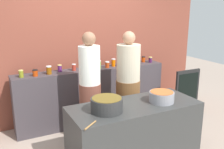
{
  "coord_description": "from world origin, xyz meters",
  "views": [
    {
      "loc": [
        -1.63,
        -2.89,
        2.02
      ],
      "look_at": [
        0.0,
        0.35,
        1.05
      ],
      "focal_mm": 40.88,
      "sensor_mm": 36.0,
      "label": 1
    }
  ],
  "objects_px": {
    "preserve_jar_14": "(143,59)",
    "cook_in_cap": "(128,90)",
    "preserve_jar_1": "(35,73)",
    "preserve_jar_5": "(85,64)",
    "preserve_jar_15": "(150,60)",
    "cook_with_tongs": "(90,93)",
    "preserve_jar_11": "(124,63)",
    "preserve_jar_13": "(136,60)",
    "preserve_jar_12": "(130,62)",
    "preserve_jar_2": "(49,70)",
    "preserve_jar_8": "(107,65)",
    "wooden_spoon": "(90,125)",
    "cooking_pot_left": "(107,105)",
    "preserve_jar_10": "(119,63)",
    "preserve_jar_9": "(113,62)",
    "chalkboard_sign": "(187,92)",
    "preserve_jar_7": "(99,64)",
    "preserve_jar_6": "(92,66)",
    "preserve_jar_3": "(60,68)",
    "preserve_jar_4": "(74,67)",
    "preserve_jar_0": "(21,74)",
    "cooking_pot_center": "(162,97)"
  },
  "relations": [
    {
      "from": "preserve_jar_9",
      "to": "wooden_spoon",
      "type": "distance_m",
      "value": 2.06
    },
    {
      "from": "preserve_jar_15",
      "to": "cooking_pot_left",
      "type": "relative_size",
      "value": 0.28
    },
    {
      "from": "preserve_jar_5",
      "to": "preserve_jar_11",
      "type": "xyz_separation_m",
      "value": [
        0.72,
        -0.11,
        -0.02
      ]
    },
    {
      "from": "preserve_jar_15",
      "to": "cook_with_tongs",
      "type": "bearing_deg",
      "value": -158.31
    },
    {
      "from": "preserve_jar_11",
      "to": "preserve_jar_15",
      "type": "xyz_separation_m",
      "value": [
        0.58,
        0.01,
        -0.0
      ]
    },
    {
      "from": "preserve_jar_14",
      "to": "preserve_jar_15",
      "type": "distance_m",
      "value": 0.13
    },
    {
      "from": "preserve_jar_13",
      "to": "preserve_jar_15",
      "type": "relative_size",
      "value": 1.07
    },
    {
      "from": "preserve_jar_1",
      "to": "preserve_jar_5",
      "type": "xyz_separation_m",
      "value": [
        0.86,
        0.12,
        0.02
      ]
    },
    {
      "from": "preserve_jar_13",
      "to": "preserve_jar_12",
      "type": "bearing_deg",
      "value": -153.15
    },
    {
      "from": "preserve_jar_8",
      "to": "wooden_spoon",
      "type": "relative_size",
      "value": 0.5
    },
    {
      "from": "preserve_jar_0",
      "to": "preserve_jar_6",
      "type": "height_order",
      "value": "preserve_jar_6"
    },
    {
      "from": "preserve_jar_5",
      "to": "preserve_jar_6",
      "type": "bearing_deg",
      "value": -49.83
    },
    {
      "from": "preserve_jar_2",
      "to": "preserve_jar_5",
      "type": "height_order",
      "value": "preserve_jar_5"
    },
    {
      "from": "cook_in_cap",
      "to": "preserve_jar_6",
      "type": "bearing_deg",
      "value": 116.43
    },
    {
      "from": "preserve_jar_12",
      "to": "preserve_jar_3",
      "type": "bearing_deg",
      "value": 175.98
    },
    {
      "from": "preserve_jar_3",
      "to": "preserve_jar_10",
      "type": "relative_size",
      "value": 0.93
    },
    {
      "from": "preserve_jar_4",
      "to": "preserve_jar_0",
      "type": "bearing_deg",
      "value": -177.14
    },
    {
      "from": "preserve_jar_6",
      "to": "preserve_jar_10",
      "type": "bearing_deg",
      "value": 1.44
    },
    {
      "from": "preserve_jar_2",
      "to": "preserve_jar_5",
      "type": "xyz_separation_m",
      "value": [
        0.65,
        0.11,
        0.01
      ]
    },
    {
      "from": "preserve_jar_2",
      "to": "preserve_jar_1",
      "type": "bearing_deg",
      "value": -175.33
    },
    {
      "from": "preserve_jar_0",
      "to": "cooking_pot_center",
      "type": "height_order",
      "value": "preserve_jar_0"
    },
    {
      "from": "preserve_jar_8",
      "to": "preserve_jar_9",
      "type": "bearing_deg",
      "value": 18.41
    },
    {
      "from": "preserve_jar_1",
      "to": "preserve_jar_14",
      "type": "xyz_separation_m",
      "value": [
        2.07,
        0.11,
        0.0
      ]
    },
    {
      "from": "preserve_jar_6",
      "to": "cook_in_cap",
      "type": "height_order",
      "value": "cook_in_cap"
    },
    {
      "from": "preserve_jar_1",
      "to": "preserve_jar_8",
      "type": "bearing_deg",
      "value": 0.21
    },
    {
      "from": "preserve_jar_7",
      "to": "cooking_pot_left",
      "type": "bearing_deg",
      "value": -110.3
    },
    {
      "from": "preserve_jar_1",
      "to": "preserve_jar_14",
      "type": "distance_m",
      "value": 2.07
    },
    {
      "from": "preserve_jar_3",
      "to": "preserve_jar_10",
      "type": "bearing_deg",
      "value": -4.27
    },
    {
      "from": "preserve_jar_10",
      "to": "wooden_spoon",
      "type": "xyz_separation_m",
      "value": [
        -1.24,
        -1.67,
        -0.23
      ]
    },
    {
      "from": "preserve_jar_15",
      "to": "cooking_pot_left",
      "type": "distance_m",
      "value": 2.13
    },
    {
      "from": "preserve_jar_9",
      "to": "cook_with_tongs",
      "type": "height_order",
      "value": "cook_with_tongs"
    },
    {
      "from": "preserve_jar_5",
      "to": "preserve_jar_15",
      "type": "height_order",
      "value": "preserve_jar_5"
    },
    {
      "from": "preserve_jar_14",
      "to": "preserve_jar_9",
      "type": "bearing_deg",
      "value": -174.92
    },
    {
      "from": "preserve_jar_1",
      "to": "preserve_jar_5",
      "type": "distance_m",
      "value": 0.87
    },
    {
      "from": "preserve_jar_2",
      "to": "preserve_jar_10",
      "type": "height_order",
      "value": "preserve_jar_2"
    },
    {
      "from": "preserve_jar_6",
      "to": "wooden_spoon",
      "type": "relative_size",
      "value": 0.56
    },
    {
      "from": "preserve_jar_2",
      "to": "preserve_jar_13",
      "type": "height_order",
      "value": "preserve_jar_2"
    },
    {
      "from": "chalkboard_sign",
      "to": "preserve_jar_10",
      "type": "bearing_deg",
      "value": 157.48
    },
    {
      "from": "preserve_jar_7",
      "to": "preserve_jar_13",
      "type": "bearing_deg",
      "value": 6.14
    },
    {
      "from": "preserve_jar_1",
      "to": "wooden_spoon",
      "type": "distance_m",
      "value": 1.68
    },
    {
      "from": "preserve_jar_7",
      "to": "preserve_jar_11",
      "type": "xyz_separation_m",
      "value": [
        0.5,
        -0.0,
        -0.01
      ]
    },
    {
      "from": "preserve_jar_15",
      "to": "preserve_jar_14",
      "type": "bearing_deg",
      "value": 136.67
    },
    {
      "from": "preserve_jar_11",
      "to": "preserve_jar_15",
      "type": "bearing_deg",
      "value": 0.68
    },
    {
      "from": "preserve_jar_8",
      "to": "cooking_pot_left",
      "type": "height_order",
      "value": "preserve_jar_8"
    },
    {
      "from": "preserve_jar_7",
      "to": "preserve_jar_14",
      "type": "bearing_deg",
      "value": 5.61
    },
    {
      "from": "preserve_jar_14",
      "to": "cook_in_cap",
      "type": "bearing_deg",
      "value": -135.92
    },
    {
      "from": "preserve_jar_2",
      "to": "wooden_spoon",
      "type": "distance_m",
      "value": 1.68
    },
    {
      "from": "preserve_jar_9",
      "to": "chalkboard_sign",
      "type": "relative_size",
      "value": 0.16
    },
    {
      "from": "preserve_jar_3",
      "to": "preserve_jar_11",
      "type": "xyz_separation_m",
      "value": [
        1.17,
        -0.09,
        -0.0
      ]
    },
    {
      "from": "preserve_jar_10",
      "to": "preserve_jar_6",
      "type": "bearing_deg",
      "value": -178.56
    }
  ]
}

